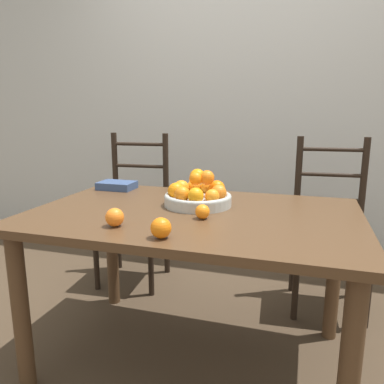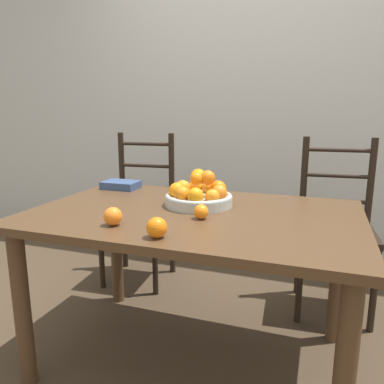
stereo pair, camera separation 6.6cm
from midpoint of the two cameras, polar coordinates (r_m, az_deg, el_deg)
ground_plane at (r=1.97m, az=-0.81°, el=-24.04°), size 12.00×12.00×0.00m
wall_back at (r=3.04m, az=7.94°, el=14.65°), size 8.00×0.06×2.60m
dining_table at (r=1.68m, az=-0.88°, el=-6.32°), size 1.43×0.93×0.74m
fruit_bowl at (r=1.74m, az=-0.18°, el=-0.44°), size 0.31×0.31×0.17m
orange_loose_0 at (r=1.53m, az=0.37°, el=-3.02°), size 0.06×0.06×0.06m
orange_loose_1 at (r=1.31m, az=-6.20°, el=-5.47°), size 0.07×0.07×0.07m
orange_loose_2 at (r=1.47m, az=-12.96°, el=-3.78°), size 0.07×0.07×0.07m
chair_left at (r=2.62m, az=-9.49°, el=-3.10°), size 0.45×0.43×1.02m
chair_right at (r=2.36m, az=19.50°, el=-5.36°), size 0.45×0.43×1.02m
book_stack at (r=2.16m, az=-12.23°, el=0.99°), size 0.20×0.14×0.04m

